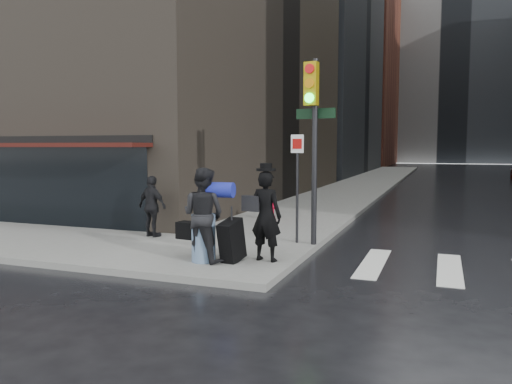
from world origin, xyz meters
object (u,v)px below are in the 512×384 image
(man_overcoat, at_px, (259,220))
(man_jeans, at_px, (203,215))
(man_greycoat, at_px, (152,206))
(traffic_light, at_px, (312,126))
(fire_hydrant, at_px, (270,209))

(man_overcoat, distance_m, man_jeans, 1.19)
(man_greycoat, relative_size, traffic_light, 0.36)
(man_greycoat, relative_size, fire_hydrant, 2.15)
(man_overcoat, bearing_deg, fire_hydrant, -65.69)
(man_jeans, bearing_deg, man_greycoat, -32.44)
(man_overcoat, relative_size, man_greycoat, 1.28)
(traffic_light, bearing_deg, man_jeans, -115.51)
(traffic_light, height_order, fire_hydrant, traffic_light)
(man_overcoat, relative_size, man_jeans, 1.06)
(traffic_light, xyz_separation_m, fire_hydrant, (-2.37, 3.80, -2.61))
(man_overcoat, distance_m, man_greycoat, 4.10)
(man_overcoat, height_order, man_jeans, man_overcoat)
(man_jeans, height_order, fire_hydrant, man_jeans)
(man_jeans, relative_size, man_greycoat, 1.21)
(traffic_light, bearing_deg, fire_hydrant, 129.99)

